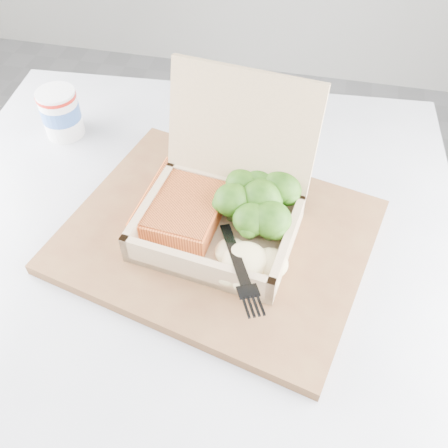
% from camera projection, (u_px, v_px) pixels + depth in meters
% --- Properties ---
extents(cafe_table, '(0.81, 0.81, 0.71)m').
position_uv_depth(cafe_table, '(192.00, 311.00, 0.81)').
color(cafe_table, black).
rests_on(cafe_table, floor).
extents(serving_tray, '(0.45, 0.39, 0.02)m').
position_uv_depth(serving_tray, '(217.00, 236.00, 0.67)').
color(serving_tray, brown).
rests_on(serving_tray, cafe_table).
extents(takeout_container, '(0.22, 0.22, 0.19)m').
position_uv_depth(takeout_container, '(225.00, 197.00, 0.64)').
color(takeout_container, tan).
rests_on(takeout_container, serving_tray).
extents(salmon_fillet, '(0.11, 0.14, 0.03)m').
position_uv_depth(salmon_fillet, '(184.00, 204.00, 0.67)').
color(salmon_fillet, orange).
rests_on(salmon_fillet, takeout_container).
extents(broccoli_pile, '(0.13, 0.13, 0.05)m').
position_uv_depth(broccoli_pile, '(261.00, 204.00, 0.65)').
color(broccoli_pile, '#3B7119').
rests_on(broccoli_pile, takeout_container).
extents(mashed_potatoes, '(0.09, 0.08, 0.03)m').
position_uv_depth(mashed_potatoes, '(245.00, 261.00, 0.60)').
color(mashed_potatoes, '#D2BE88').
rests_on(mashed_potatoes, takeout_container).
extents(plastic_fork, '(0.09, 0.16, 0.03)m').
position_uv_depth(plastic_fork, '(231.00, 240.00, 0.61)').
color(plastic_fork, black).
rests_on(plastic_fork, mashed_potatoes).
extents(paper_cup, '(0.06, 0.06, 0.08)m').
position_uv_depth(paper_cup, '(60.00, 112.00, 0.80)').
color(paper_cup, silver).
rests_on(paper_cup, cafe_table).
extents(receipt, '(0.12, 0.17, 0.00)m').
position_uv_depth(receipt, '(263.00, 150.00, 0.80)').
color(receipt, white).
rests_on(receipt, cafe_table).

